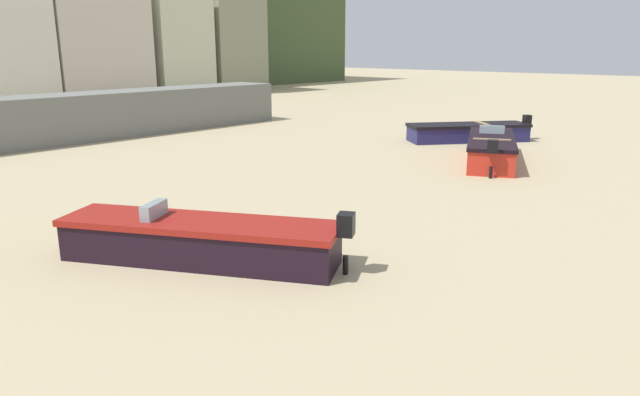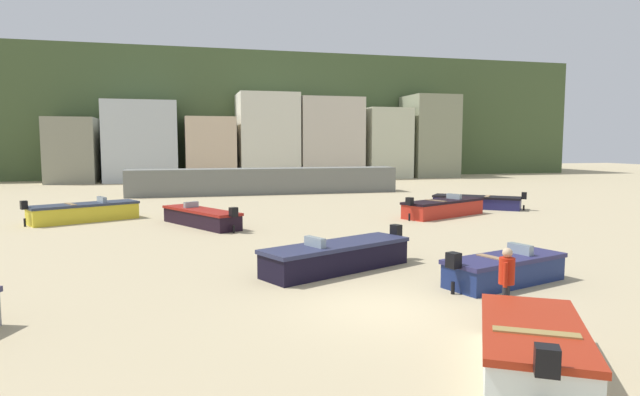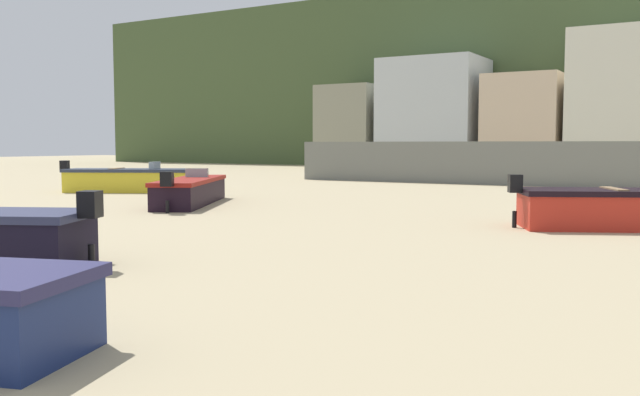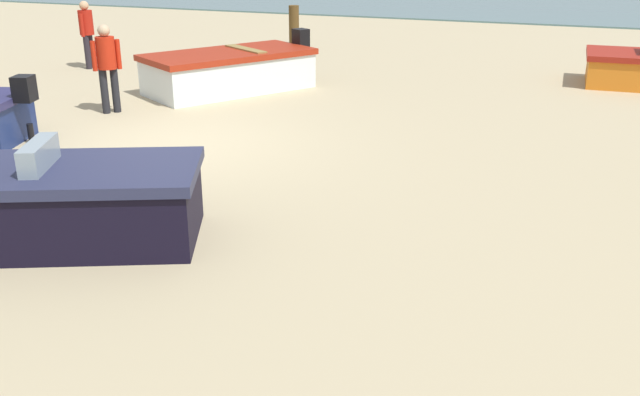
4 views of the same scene
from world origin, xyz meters
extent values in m
plane|color=tan|center=(0.00, 0.00, 0.00)|extent=(160.00, 160.00, 0.00)
cube|color=#8C9EA8|center=(-0.78, 3.65, 0.99)|extent=(0.51, 0.81, 0.28)
cube|color=white|center=(1.08, -3.96, 0.36)|extent=(3.10, 3.71, 0.71)
cube|color=#A12813|center=(1.08, -3.96, 0.77)|extent=(3.22, 3.84, 0.12)
cube|color=black|center=(0.11, -5.56, 0.95)|extent=(0.42, 0.41, 0.40)
cylinder|color=black|center=(0.11, -5.56, 0.18)|extent=(0.14, 0.14, 0.36)
cube|color=olive|center=(0.87, -4.32, 0.82)|extent=(1.27, 0.90, 0.08)
cube|color=black|center=(2.15, 0.72, 0.89)|extent=(0.36, 0.39, 0.40)
cylinder|color=black|center=(2.15, 0.72, 0.16)|extent=(0.13, 0.13, 0.32)
cylinder|color=#51391A|center=(2.09, -9.76, 0.61)|extent=(0.29, 0.29, 1.22)
cylinder|color=black|center=(2.30, -1.38, 0.41)|extent=(0.20, 0.20, 0.82)
cylinder|color=black|center=(2.17, -1.53, 0.41)|extent=(0.20, 0.20, 0.82)
cylinder|color=red|center=(2.24, -1.46, 1.11)|extent=(0.48, 0.48, 0.58)
cylinder|color=red|center=(2.38, -1.29, 1.07)|extent=(0.13, 0.13, 0.54)
cylinder|color=red|center=(2.09, -1.62, 1.07)|extent=(0.13, 0.13, 0.54)
sphere|color=tan|center=(2.24, -1.46, 1.51)|extent=(0.31, 0.31, 0.22)
cylinder|color=#272229|center=(5.60, -5.17, 0.41)|extent=(0.17, 0.17, 0.82)
cylinder|color=#272229|center=(5.55, -4.97, 0.41)|extent=(0.17, 0.17, 0.82)
cylinder|color=#AF1C11|center=(5.58, -5.07, 1.11)|extent=(0.41, 0.41, 0.58)
cylinder|color=#AF1C11|center=(5.62, -5.28, 1.07)|extent=(0.11, 0.11, 0.54)
cylinder|color=#AF1C11|center=(5.53, -4.85, 1.07)|extent=(0.11, 0.11, 0.54)
sphere|color=tan|center=(5.58, -5.07, 1.51)|extent=(0.26, 0.26, 0.22)
camera|label=1|loc=(-9.82, 5.91, 3.90)|focal=32.40mm
camera|label=2|loc=(-4.64, -11.57, 3.86)|focal=30.35mm
camera|label=3|loc=(10.49, -1.96, 1.86)|focal=38.49mm
camera|label=4|loc=(-6.08, 9.12, 3.17)|focal=39.41mm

